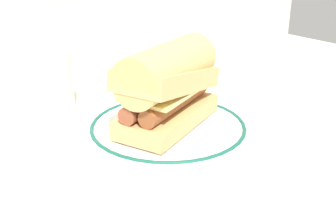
{
  "coord_description": "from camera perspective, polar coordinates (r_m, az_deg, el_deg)",
  "views": [
    {
      "loc": [
        -0.32,
        -0.45,
        0.27
      ],
      "look_at": [
        0.01,
        -0.01,
        0.04
      ],
      "focal_mm": 43.0,
      "sensor_mm": 36.0,
      "label": 1
    }
  ],
  "objects": [
    {
      "name": "plate",
      "position": [
        0.61,
        0.0,
        -3.24
      ],
      "size": [
        0.25,
        0.25,
        0.01
      ],
      "color": "white",
      "rests_on": "ground_plane"
    },
    {
      "name": "ground_plane",
      "position": [
        0.61,
        -1.08,
        -3.97
      ],
      "size": [
        1.5,
        1.5,
        0.0
      ],
      "primitive_type": "plane",
      "color": "beige"
    },
    {
      "name": "drinking_glass",
      "position": [
        0.7,
        -16.16,
        2.59
      ],
      "size": [
        0.07,
        0.07,
        0.1
      ],
      "color": "silver",
      "rests_on": "ground_plane"
    },
    {
      "name": "sausage_sandwich",
      "position": [
        0.59,
        0.0,
        3.02
      ],
      "size": [
        0.2,
        0.15,
        0.12
      ],
      "rotation": [
        0.0,
        0.0,
        0.42
      ],
      "color": "tan",
      "rests_on": "plate"
    }
  ]
}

